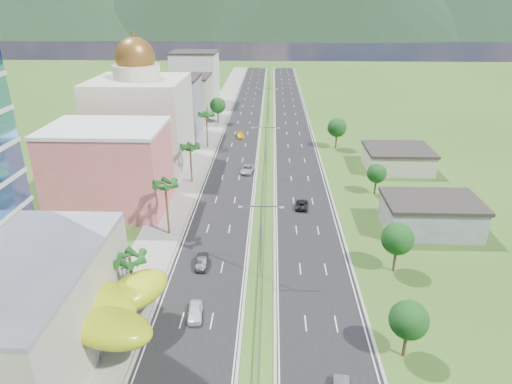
# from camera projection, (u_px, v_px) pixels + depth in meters

# --- Properties ---
(ground) EXTENTS (500.00, 500.00, 0.00)m
(ground) POSITION_uv_depth(u_px,v_px,m) (259.00, 322.00, 54.99)
(ground) COLOR #2D5119
(ground) RESTS_ON ground
(road_left) EXTENTS (11.00, 260.00, 0.04)m
(road_left) POSITION_uv_depth(u_px,v_px,m) (243.00, 128.00, 138.01)
(road_left) COLOR black
(road_left) RESTS_ON ground
(road_right) EXTENTS (11.00, 260.00, 0.04)m
(road_right) POSITION_uv_depth(u_px,v_px,m) (292.00, 128.00, 137.52)
(road_right) COLOR black
(road_right) RESTS_ON ground
(sidewalk_left) EXTENTS (7.00, 260.00, 0.12)m
(sidewalk_left) POSITION_uv_depth(u_px,v_px,m) (212.00, 127.00, 138.30)
(sidewalk_left) COLOR gray
(sidewalk_left) RESTS_ON ground
(median_guardrail) EXTENTS (0.10, 216.06, 0.76)m
(median_guardrail) POSITION_uv_depth(u_px,v_px,m) (267.00, 143.00, 120.96)
(median_guardrail) COLOR gray
(median_guardrail) RESTS_ON ground
(streetlight_median_b) EXTENTS (6.04, 0.25, 11.00)m
(streetlight_median_b) POSITION_uv_depth(u_px,v_px,m) (261.00, 234.00, 61.55)
(streetlight_median_b) COLOR gray
(streetlight_median_b) RESTS_ON ground
(streetlight_median_c) EXTENTS (6.04, 0.25, 11.00)m
(streetlight_median_c) POSITION_uv_depth(u_px,v_px,m) (266.00, 146.00, 98.34)
(streetlight_median_c) COLOR gray
(streetlight_median_c) RESTS_ON ground
(streetlight_median_d) EXTENTS (6.04, 0.25, 11.00)m
(streetlight_median_d) POSITION_uv_depth(u_px,v_px,m) (268.00, 102.00, 139.73)
(streetlight_median_d) COLOR gray
(streetlight_median_d) RESTS_ON ground
(streetlight_median_e) EXTENTS (6.04, 0.25, 11.00)m
(streetlight_median_e) POSITION_uv_depth(u_px,v_px,m) (269.00, 78.00, 181.12)
(streetlight_median_e) COLOR gray
(streetlight_median_e) RESTS_ON ground
(lime_canopy) EXTENTS (18.00, 15.00, 7.40)m
(lime_canopy) POSITION_uv_depth(u_px,v_px,m) (76.00, 305.00, 50.00)
(lime_canopy) COLOR #ACC112
(lime_canopy) RESTS_ON ground
(pink_shophouse) EXTENTS (20.00, 15.00, 15.00)m
(pink_shophouse) POSITION_uv_depth(u_px,v_px,m) (109.00, 170.00, 82.40)
(pink_shophouse) COLOR #DA5966
(pink_shophouse) RESTS_ON ground
(domed_building) EXTENTS (20.00, 20.00, 28.70)m
(domed_building) POSITION_uv_depth(u_px,v_px,m) (141.00, 118.00, 102.05)
(domed_building) COLOR beige
(domed_building) RESTS_ON ground
(midrise_grey) EXTENTS (16.00, 15.00, 16.00)m
(midrise_grey) POSITION_uv_depth(u_px,v_px,m) (170.00, 108.00, 126.32)
(midrise_grey) COLOR slate
(midrise_grey) RESTS_ON ground
(midrise_beige) EXTENTS (16.00, 15.00, 13.00)m
(midrise_beige) POSITION_uv_depth(u_px,v_px,m) (185.00, 98.00, 147.14)
(midrise_beige) COLOR #AAA08C
(midrise_beige) RESTS_ON ground
(midrise_white) EXTENTS (16.00, 15.00, 18.00)m
(midrise_white) POSITION_uv_depth(u_px,v_px,m) (195.00, 78.00, 167.32)
(midrise_white) COLOR silver
(midrise_white) RESTS_ON ground
(shed_near) EXTENTS (15.00, 10.00, 5.00)m
(shed_near) POSITION_uv_depth(u_px,v_px,m) (430.00, 216.00, 76.10)
(shed_near) COLOR slate
(shed_near) RESTS_ON ground
(shed_far) EXTENTS (14.00, 12.00, 4.40)m
(shed_far) POSITION_uv_depth(u_px,v_px,m) (397.00, 160.00, 103.74)
(shed_far) COLOR #AAA08C
(shed_far) RESTS_ON ground
(palm_tree_b) EXTENTS (3.60, 3.60, 8.10)m
(palm_tree_b) POSITION_uv_depth(u_px,v_px,m) (130.00, 261.00, 54.57)
(palm_tree_b) COLOR #47301C
(palm_tree_b) RESTS_ON ground
(palm_tree_c) EXTENTS (3.60, 3.60, 9.60)m
(palm_tree_c) POSITION_uv_depth(u_px,v_px,m) (165.00, 186.00, 72.40)
(palm_tree_c) COLOR #47301C
(palm_tree_c) RESTS_ON ground
(palm_tree_d) EXTENTS (3.60, 3.60, 8.60)m
(palm_tree_d) POSITION_uv_depth(u_px,v_px,m) (190.00, 148.00, 93.93)
(palm_tree_d) COLOR #47301C
(palm_tree_d) RESTS_ON ground
(palm_tree_e) EXTENTS (3.60, 3.60, 9.40)m
(palm_tree_e) POSITION_uv_depth(u_px,v_px,m) (206.00, 116.00, 116.63)
(palm_tree_e) COLOR #47301C
(palm_tree_e) RESTS_ON ground
(leafy_tree_lfar) EXTENTS (4.90, 4.90, 8.05)m
(leafy_tree_lfar) POSITION_uv_depth(u_px,v_px,m) (218.00, 106.00, 140.69)
(leafy_tree_lfar) COLOR #47301C
(leafy_tree_lfar) RESTS_ON ground
(leafy_tree_ra) EXTENTS (4.20, 4.20, 6.90)m
(leafy_tree_ra) POSITION_uv_depth(u_px,v_px,m) (409.00, 320.00, 48.00)
(leafy_tree_ra) COLOR #47301C
(leafy_tree_ra) RESTS_ON ground
(leafy_tree_rb) EXTENTS (4.55, 4.55, 7.47)m
(leafy_tree_rb) POSITION_uv_depth(u_px,v_px,m) (398.00, 239.00, 63.39)
(leafy_tree_rb) COLOR #47301C
(leafy_tree_rb) RESTS_ON ground
(leafy_tree_rc) EXTENTS (3.85, 3.85, 6.33)m
(leafy_tree_rc) POSITION_uv_depth(u_px,v_px,m) (377.00, 174.00, 89.36)
(leafy_tree_rc) COLOR #47301C
(leafy_tree_rc) RESTS_ON ground
(leafy_tree_rd) EXTENTS (4.90, 4.90, 8.05)m
(leafy_tree_rd) POSITION_uv_depth(u_px,v_px,m) (337.00, 128.00, 116.61)
(leafy_tree_rd) COLOR #47301C
(leafy_tree_rd) RESTS_ON ground
(mountain_ridge) EXTENTS (860.00, 140.00, 90.00)m
(mountain_ridge) POSITION_uv_depth(u_px,v_px,m) (330.00, 37.00, 466.95)
(mountain_ridge) COLOR black
(mountain_ridge) RESTS_ON ground
(car_white_near_left) EXTENTS (2.10, 4.36, 1.44)m
(car_white_near_left) POSITION_uv_depth(u_px,v_px,m) (195.00, 312.00, 55.62)
(car_white_near_left) COLOR white
(car_white_near_left) RESTS_ON road_left
(car_dark_left) EXTENTS (1.65, 4.42, 1.44)m
(car_dark_left) POSITION_uv_depth(u_px,v_px,m) (202.00, 262.00, 66.25)
(car_dark_left) COLOR black
(car_dark_left) RESTS_ON road_left
(car_silver_mid_left) EXTENTS (3.28, 5.73, 1.50)m
(car_silver_mid_left) POSITION_uv_depth(u_px,v_px,m) (247.00, 169.00, 102.04)
(car_silver_mid_left) COLOR #A4A7AB
(car_silver_mid_left) RESTS_ON road_left
(car_yellow_far_left) EXTENTS (2.67, 5.06, 1.40)m
(car_yellow_far_left) POSITION_uv_depth(u_px,v_px,m) (241.00, 135.00, 127.59)
(car_yellow_far_left) COLOR gold
(car_yellow_far_left) RESTS_ON road_left
(car_dark_far_right) EXTENTS (2.70, 5.00, 1.33)m
(car_dark_far_right) POSITION_uv_depth(u_px,v_px,m) (302.00, 204.00, 84.88)
(car_dark_far_right) COLOR black
(car_dark_far_right) RESTS_ON road_right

